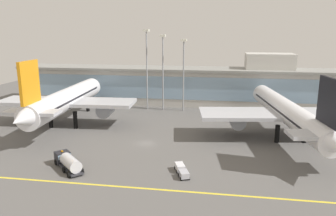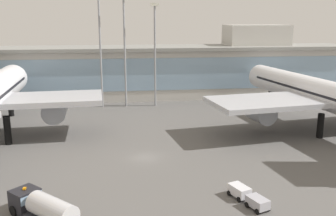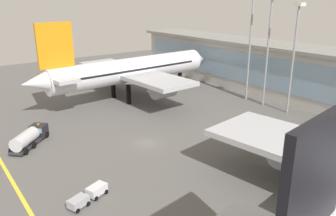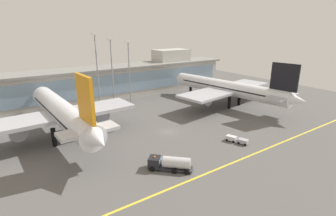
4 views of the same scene
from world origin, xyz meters
name	(u,v)px [view 1 (image 1 of 4)]	position (x,y,z in m)	size (l,w,h in m)	color
ground_plane	(146,143)	(0.00, 0.00, 0.00)	(180.00, 180.00, 0.00)	#5B5956
taxiway_centreline_stripe	(117,186)	(0.00, -22.00, 0.01)	(144.00, 0.50, 0.01)	yellow
terminal_building	(178,84)	(1.71, 44.28, 7.01)	(113.06, 14.00, 18.18)	beige
airliner_near_left	(66,100)	(-25.08, 11.81, 7.12)	(37.80, 51.74, 19.43)	black
airliner_near_right	(288,112)	(32.93, 9.48, 6.45)	(43.17, 56.19, 17.67)	black
fuel_tanker_truck	(68,161)	(-11.41, -16.42, 1.51)	(8.15, 8.07, 2.90)	black
baggage_tug_near	(182,170)	(10.25, -15.41, 0.79)	(3.48, 5.77, 1.40)	black
apron_light_mast_west	(163,62)	(-1.95, 33.96, 15.96)	(1.80, 1.80, 24.54)	gray
apron_light_mast_centre	(184,64)	(4.82, 33.69, 15.21)	(1.80, 1.80, 23.18)	gray
apron_light_mast_east	(147,59)	(-7.35, 34.26, 16.87)	(1.80, 1.80, 26.20)	gray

